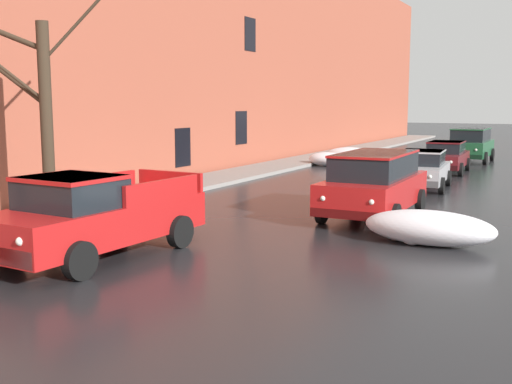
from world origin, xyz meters
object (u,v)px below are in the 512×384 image
at_px(bare_tree_second_along_sidewalk, 44,117).
at_px(sedan_silver_parked_kerbside_mid, 421,168).
at_px(suv_red_parked_kerbside_close, 374,182).
at_px(sedan_maroon_parked_far_down_block, 445,156).
at_px(suv_green_queued_behind_truck, 470,144).
at_px(pickup_truck_red_approaching_near_lane, 94,215).
at_px(fire_hydrant, 8,224).

distance_m(bare_tree_second_along_sidewalk, sedan_silver_parked_kerbside_mid, 13.78).
height_order(suv_red_parked_kerbside_close, sedan_maroon_parked_far_down_block, suv_red_parked_kerbside_close).
relative_size(bare_tree_second_along_sidewalk, suv_green_queued_behind_truck, 1.31).
bearing_deg(pickup_truck_red_approaching_near_lane, fire_hydrant, 172.06).
bearing_deg(pickup_truck_red_approaching_near_lane, suv_red_parked_kerbside_close, 61.74).
bearing_deg(sedan_silver_parked_kerbside_mid, pickup_truck_red_approaching_near_lane, -104.78).
distance_m(suv_red_parked_kerbside_close, fire_hydrant, 9.56).
distance_m(suv_red_parked_kerbside_close, sedan_silver_parked_kerbside_mid, 6.59).
distance_m(pickup_truck_red_approaching_near_lane, suv_green_queued_behind_truck, 25.73).
xyz_separation_m(sedan_silver_parked_kerbside_mid, sedan_maroon_parked_far_down_block, (-0.25, 6.00, 0.00)).
bearing_deg(fire_hydrant, sedan_maroon_parked_far_down_block, 71.58).
distance_m(sedan_maroon_parked_far_down_block, suv_green_queued_behind_truck, 5.85).
bearing_deg(sedan_maroon_parked_far_down_block, pickup_truck_red_approaching_near_lane, -99.67).
height_order(suv_red_parked_kerbside_close, sedan_silver_parked_kerbside_mid, suv_red_parked_kerbside_close).
xyz_separation_m(suv_red_parked_kerbside_close, fire_hydrant, (-6.85, -6.64, -0.63)).
distance_m(sedan_silver_parked_kerbside_mid, sedan_maroon_parked_far_down_block, 6.00).
distance_m(sedan_maroon_parked_far_down_block, fire_hydrant, 20.26).
xyz_separation_m(pickup_truck_red_approaching_near_lane, sedan_maroon_parked_far_down_block, (3.35, 19.64, -0.13)).
relative_size(pickup_truck_red_approaching_near_lane, sedan_maroon_parked_far_down_block, 1.18).
xyz_separation_m(sedan_maroon_parked_far_down_block, suv_green_queued_behind_truck, (0.20, 5.84, 0.24)).
bearing_deg(sedan_maroon_parked_far_down_block, suv_green_queued_behind_truck, 88.07).
bearing_deg(sedan_silver_parked_kerbside_mid, suv_red_parked_kerbside_close, -88.31).
distance_m(bare_tree_second_along_sidewalk, pickup_truck_red_approaching_near_lane, 4.14).
relative_size(sedan_silver_parked_kerbside_mid, suv_green_queued_behind_truck, 0.90).
distance_m(pickup_truck_red_approaching_near_lane, sedan_silver_parked_kerbside_mid, 14.11).
xyz_separation_m(sedan_silver_parked_kerbside_mid, suv_green_queued_behind_truck, (-0.06, 11.84, 0.24)).
relative_size(bare_tree_second_along_sidewalk, fire_hydrant, 8.22).
bearing_deg(sedan_maroon_parked_far_down_block, fire_hydrant, -108.42).
relative_size(bare_tree_second_along_sidewalk, pickup_truck_red_approaching_near_lane, 1.15).
bearing_deg(suv_green_queued_behind_truck, fire_hydrant, -104.75).
bearing_deg(sedan_maroon_parked_far_down_block, suv_red_parked_kerbside_close, -87.95).
height_order(suv_red_parked_kerbside_close, fire_hydrant, suv_red_parked_kerbside_close).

